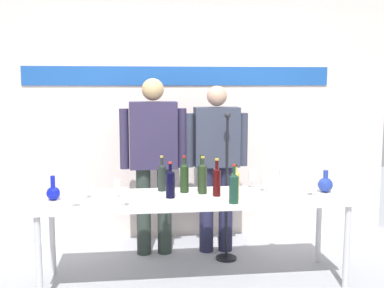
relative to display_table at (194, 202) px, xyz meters
name	(u,v)px	position (x,y,z in m)	size (l,w,h in m)	color
ground_plane	(194,281)	(0.00, 0.00, -0.69)	(10.00, 10.00, 0.00)	#9A9CA3
back_wall	(179,100)	(0.00, 1.28, 0.81)	(4.69, 0.11, 3.00)	silver
display_table	(194,202)	(0.00, 0.00, 0.00)	(2.57, 0.69, 0.75)	silver
decanter_blue_left	(53,192)	(-1.15, 0.01, 0.12)	(0.11, 0.11, 0.20)	#0E19AD
decanter_blue_right	(325,184)	(1.15, 0.01, 0.12)	(0.13, 0.13, 0.19)	#223999
presenter_left	(153,154)	(-0.31, 0.70, 0.31)	(0.65, 0.22, 1.73)	#2B3630
presenter_right	(216,158)	(0.31, 0.70, 0.26)	(0.63, 0.22, 1.66)	#242441
wine_bottle_0	(184,177)	(-0.07, 0.15, 0.19)	(0.07, 0.07, 0.32)	#1C3016
wine_bottle_1	(234,187)	(0.28, -0.27, 0.18)	(0.08, 0.08, 0.31)	#143527
wine_bottle_2	(217,180)	(0.19, -0.02, 0.19)	(0.07, 0.07, 0.32)	#340709
wine_bottle_3	(202,176)	(0.09, 0.18, 0.19)	(0.07, 0.07, 0.32)	black
wine_bottle_4	(203,177)	(0.08, 0.09, 0.20)	(0.07, 0.07, 0.32)	#202F19
wine_bottle_5	(170,183)	(-0.20, -0.03, 0.18)	(0.08, 0.08, 0.30)	black
wine_bottle_6	(236,184)	(0.32, -0.16, 0.18)	(0.06, 0.06, 0.29)	gold
wine_bottle_7	(162,176)	(-0.26, 0.23, 0.18)	(0.07, 0.07, 0.31)	black
wine_glass_left_0	(86,187)	(-0.89, 0.02, 0.15)	(0.06, 0.06, 0.15)	white
wine_glass_left_1	(117,185)	(-0.64, 0.03, 0.16)	(0.06, 0.06, 0.15)	white
wine_glass_left_2	(73,196)	(-0.96, -0.24, 0.14)	(0.07, 0.07, 0.13)	white
wine_glass_left_3	(124,193)	(-0.58, -0.27, 0.16)	(0.06, 0.06, 0.15)	white
wine_glass_right_0	(252,175)	(0.56, 0.24, 0.17)	(0.06, 0.06, 0.17)	white
wine_glass_right_1	(265,179)	(0.63, 0.09, 0.17)	(0.07, 0.07, 0.16)	white
wine_glass_right_2	(313,183)	(0.99, -0.12, 0.17)	(0.07, 0.07, 0.16)	white
wine_glass_right_3	(283,175)	(0.85, 0.27, 0.16)	(0.06, 0.06, 0.16)	white
microphone_stand	(227,212)	(0.37, 0.46, -0.22)	(0.20, 0.20, 1.42)	black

